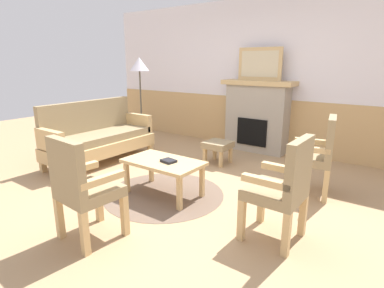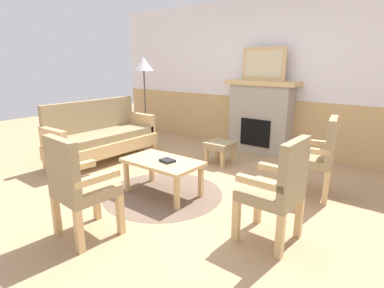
{
  "view_description": "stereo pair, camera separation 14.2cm",
  "coord_description": "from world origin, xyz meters",
  "px_view_note": "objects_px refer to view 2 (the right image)",
  "views": [
    {
      "loc": [
        2.31,
        -2.83,
        1.6
      ],
      "look_at": [
        0.0,
        0.35,
        0.55
      ],
      "focal_mm": 28.95,
      "sensor_mm": 36.0,
      "label": 1
    },
    {
      "loc": [
        2.43,
        -2.74,
        1.6
      ],
      "look_at": [
        0.0,
        0.35,
        0.55
      ],
      "focal_mm": 28.95,
      "sensor_mm": 36.0,
      "label": 2
    }
  ],
  "objects_px": {
    "book_on_table": "(167,161)",
    "armchair_front_left": "(78,183)",
    "couch": "(102,137)",
    "armchair_by_window_left": "(278,187)",
    "fireplace": "(261,116)",
    "framed_picture": "(264,64)",
    "armchair_near_fireplace": "(318,154)",
    "footstool": "(220,146)",
    "coffee_table": "(162,164)",
    "floor_lamp_by_couch": "(144,70)"
  },
  "relations": [
    {
      "from": "framed_picture",
      "to": "couch",
      "type": "relative_size",
      "value": 0.44
    },
    {
      "from": "floor_lamp_by_couch",
      "to": "fireplace",
      "type": "bearing_deg",
      "value": 24.19
    },
    {
      "from": "armchair_near_fireplace",
      "to": "armchair_by_window_left",
      "type": "xyz_separation_m",
      "value": [
        0.04,
        -1.25,
        0.0
      ]
    },
    {
      "from": "framed_picture",
      "to": "floor_lamp_by_couch",
      "type": "relative_size",
      "value": 0.48
    },
    {
      "from": "armchair_by_window_left",
      "to": "floor_lamp_by_couch",
      "type": "relative_size",
      "value": 0.58
    },
    {
      "from": "fireplace",
      "to": "floor_lamp_by_couch",
      "type": "height_order",
      "value": "floor_lamp_by_couch"
    },
    {
      "from": "coffee_table",
      "to": "framed_picture",
      "type": "bearing_deg",
      "value": 88.49
    },
    {
      "from": "armchair_front_left",
      "to": "coffee_table",
      "type": "bearing_deg",
      "value": 94.22
    },
    {
      "from": "framed_picture",
      "to": "footstool",
      "type": "relative_size",
      "value": 2.0
    },
    {
      "from": "armchair_by_window_left",
      "to": "floor_lamp_by_couch",
      "type": "height_order",
      "value": "floor_lamp_by_couch"
    },
    {
      "from": "armchair_front_left",
      "to": "fireplace",
      "type": "bearing_deg",
      "value": 90.34
    },
    {
      "from": "coffee_table",
      "to": "armchair_front_left",
      "type": "distance_m",
      "value": 1.2
    },
    {
      "from": "couch",
      "to": "floor_lamp_by_couch",
      "type": "relative_size",
      "value": 1.07
    },
    {
      "from": "coffee_table",
      "to": "armchair_front_left",
      "type": "bearing_deg",
      "value": -85.78
    },
    {
      "from": "fireplace",
      "to": "book_on_table",
      "type": "relative_size",
      "value": 7.56
    },
    {
      "from": "couch",
      "to": "fireplace",
      "type": "bearing_deg",
      "value": 49.32
    },
    {
      "from": "fireplace",
      "to": "armchair_by_window_left",
      "type": "relative_size",
      "value": 1.33
    },
    {
      "from": "framed_picture",
      "to": "armchair_by_window_left",
      "type": "distance_m",
      "value": 3.19
    },
    {
      "from": "framed_picture",
      "to": "coffee_table",
      "type": "height_order",
      "value": "framed_picture"
    },
    {
      "from": "footstool",
      "to": "floor_lamp_by_couch",
      "type": "height_order",
      "value": "floor_lamp_by_couch"
    },
    {
      "from": "framed_picture",
      "to": "armchair_near_fireplace",
      "type": "height_order",
      "value": "framed_picture"
    },
    {
      "from": "book_on_table",
      "to": "armchair_front_left",
      "type": "bearing_deg",
      "value": -90.13
    },
    {
      "from": "book_on_table",
      "to": "armchair_by_window_left",
      "type": "distance_m",
      "value": 1.45
    },
    {
      "from": "framed_picture",
      "to": "armchair_front_left",
      "type": "relative_size",
      "value": 0.82
    },
    {
      "from": "coffee_table",
      "to": "armchair_near_fireplace",
      "type": "bearing_deg",
      "value": 36.63
    },
    {
      "from": "couch",
      "to": "armchair_front_left",
      "type": "xyz_separation_m",
      "value": [
        1.83,
        -1.58,
        0.14
      ]
    },
    {
      "from": "fireplace",
      "to": "armchair_front_left",
      "type": "xyz_separation_m",
      "value": [
        0.02,
        -3.68,
        -0.11
      ]
    },
    {
      "from": "footstool",
      "to": "armchair_front_left",
      "type": "relative_size",
      "value": 0.41
    },
    {
      "from": "couch",
      "to": "armchair_near_fireplace",
      "type": "relative_size",
      "value": 1.84
    },
    {
      "from": "couch",
      "to": "framed_picture",
      "type": "bearing_deg",
      "value": 49.32
    },
    {
      "from": "framed_picture",
      "to": "armchair_front_left",
      "type": "distance_m",
      "value": 3.82
    },
    {
      "from": "armchair_near_fireplace",
      "to": "armchair_front_left",
      "type": "distance_m",
      "value": 2.69
    },
    {
      "from": "couch",
      "to": "floor_lamp_by_couch",
      "type": "height_order",
      "value": "floor_lamp_by_couch"
    },
    {
      "from": "coffee_table",
      "to": "armchair_by_window_left",
      "type": "height_order",
      "value": "armchair_by_window_left"
    },
    {
      "from": "framed_picture",
      "to": "couch",
      "type": "bearing_deg",
      "value": -130.68
    },
    {
      "from": "coffee_table",
      "to": "footstool",
      "type": "relative_size",
      "value": 2.4
    },
    {
      "from": "footstool",
      "to": "floor_lamp_by_couch",
      "type": "bearing_deg",
      "value": 175.31
    },
    {
      "from": "coffee_table",
      "to": "armchair_front_left",
      "type": "xyz_separation_m",
      "value": [
        0.09,
        -1.19,
        0.15
      ]
    },
    {
      "from": "floor_lamp_by_couch",
      "to": "armchair_by_window_left",
      "type": "bearing_deg",
      "value": -26.45
    },
    {
      "from": "couch",
      "to": "armchair_by_window_left",
      "type": "height_order",
      "value": "same"
    },
    {
      "from": "couch",
      "to": "armchair_by_window_left",
      "type": "xyz_separation_m",
      "value": [
        3.28,
        -0.53,
        0.14
      ]
    },
    {
      "from": "book_on_table",
      "to": "fireplace",
      "type": "bearing_deg",
      "value": 90.56
    },
    {
      "from": "floor_lamp_by_couch",
      "to": "coffee_table",
      "type": "bearing_deg",
      "value": -39.11
    },
    {
      "from": "armchair_near_fireplace",
      "to": "armchair_front_left",
      "type": "relative_size",
      "value": 1.0
    },
    {
      "from": "armchair_by_window_left",
      "to": "floor_lamp_by_couch",
      "type": "xyz_separation_m",
      "value": [
        -3.49,
        1.73,
        0.91
      ]
    },
    {
      "from": "armchair_by_window_left",
      "to": "coffee_table",
      "type": "bearing_deg",
      "value": 174.61
    },
    {
      "from": "footstool",
      "to": "armchair_front_left",
      "type": "distance_m",
      "value": 2.64
    },
    {
      "from": "couch",
      "to": "footstool",
      "type": "height_order",
      "value": "couch"
    },
    {
      "from": "couch",
      "to": "coffee_table",
      "type": "bearing_deg",
      "value": -12.59
    },
    {
      "from": "armchair_near_fireplace",
      "to": "armchair_by_window_left",
      "type": "distance_m",
      "value": 1.25
    }
  ]
}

